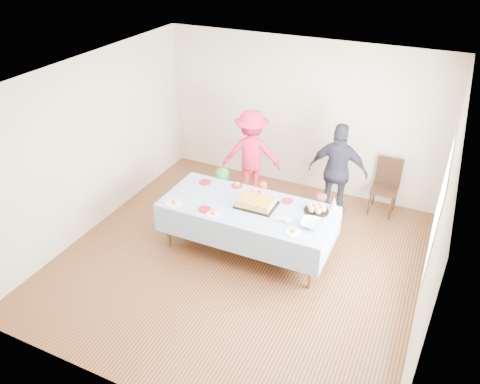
% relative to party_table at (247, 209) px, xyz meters
% --- Properties ---
extents(ground, '(5.00, 5.00, 0.00)m').
position_rel_party_table_xyz_m(ground, '(-0.01, -0.26, -0.72)').
color(ground, '#422413').
rests_on(ground, ground).
extents(room_walls, '(5.04, 5.04, 2.72)m').
position_rel_party_table_xyz_m(room_walls, '(0.04, -0.26, 1.05)').
color(room_walls, beige).
rests_on(room_walls, ground).
extents(party_table, '(2.50, 1.10, 0.78)m').
position_rel_party_table_xyz_m(party_table, '(0.00, 0.00, 0.00)').
color(party_table, brown).
rests_on(party_table, ground).
extents(birthday_cake, '(0.57, 0.44, 0.10)m').
position_rel_party_table_xyz_m(birthday_cake, '(0.11, 0.07, 0.10)').
color(birthday_cake, black).
rests_on(birthday_cake, party_table).
extents(rolls_tray, '(0.36, 0.36, 0.11)m').
position_rel_party_table_xyz_m(rolls_tray, '(0.94, 0.28, 0.10)').
color(rolls_tray, black).
rests_on(rolls_tray, party_table).
extents(punch_bowl, '(0.30, 0.30, 0.07)m').
position_rel_party_table_xyz_m(punch_bowl, '(0.99, -0.09, 0.09)').
color(punch_bowl, silver).
rests_on(punch_bowl, party_table).
extents(party_hat, '(0.11, 0.11, 0.19)m').
position_rel_party_table_xyz_m(party_hat, '(1.13, 0.46, 0.15)').
color(party_hat, white).
rests_on(party_hat, party_table).
extents(fork_pile, '(0.24, 0.18, 0.07)m').
position_rel_party_table_xyz_m(fork_pile, '(0.60, -0.14, 0.09)').
color(fork_pile, white).
rests_on(fork_pile, party_table).
extents(plate_red_far_a, '(0.20, 0.20, 0.01)m').
position_rel_party_table_xyz_m(plate_red_far_a, '(-0.88, 0.34, 0.06)').
color(plate_red_far_a, '#B70D1E').
rests_on(plate_red_far_a, party_table).
extents(plate_red_far_b, '(0.18, 0.18, 0.01)m').
position_rel_party_table_xyz_m(plate_red_far_b, '(-0.38, 0.45, 0.06)').
color(plate_red_far_b, '#B70D1E').
rests_on(plate_red_far_b, party_table).
extents(plate_red_far_c, '(0.17, 0.17, 0.01)m').
position_rel_party_table_xyz_m(plate_red_far_c, '(-0.04, 0.38, 0.06)').
color(plate_red_far_c, '#B70D1E').
rests_on(plate_red_far_c, party_table).
extents(plate_red_far_d, '(0.18, 0.18, 0.01)m').
position_rel_party_table_xyz_m(plate_red_far_d, '(0.47, 0.36, 0.06)').
color(plate_red_far_d, '#B70D1E').
rests_on(plate_red_far_d, party_table).
extents(plate_red_near, '(0.19, 0.19, 0.01)m').
position_rel_party_table_xyz_m(plate_red_near, '(-0.51, -0.34, 0.06)').
color(plate_red_near, '#B70D1E').
rests_on(plate_red_near, party_table).
extents(plate_white_left, '(0.24, 0.24, 0.01)m').
position_rel_party_table_xyz_m(plate_white_left, '(-0.99, -0.40, 0.06)').
color(plate_white_left, white).
rests_on(plate_white_left, party_table).
extents(plate_white_mid, '(0.19, 0.19, 0.01)m').
position_rel_party_table_xyz_m(plate_white_mid, '(-0.34, -0.41, 0.06)').
color(plate_white_mid, white).
rests_on(plate_white_mid, party_table).
extents(plate_white_right, '(0.21, 0.21, 0.01)m').
position_rel_party_table_xyz_m(plate_white_right, '(0.81, -0.34, 0.06)').
color(plate_white_right, white).
rests_on(plate_white_right, party_table).
extents(dining_chair, '(0.42, 0.42, 0.95)m').
position_rel_party_table_xyz_m(dining_chair, '(1.65, 1.99, -0.19)').
color(dining_chair, black).
rests_on(dining_chair, ground).
extents(toddler_left, '(0.32, 0.23, 0.82)m').
position_rel_party_table_xyz_m(toddler_left, '(-0.05, 0.70, -0.31)').
color(toddler_left, '#DC4E1B').
rests_on(toddler_left, ground).
extents(toddler_mid, '(0.45, 0.30, 0.92)m').
position_rel_party_table_xyz_m(toddler_mid, '(-0.73, 0.64, -0.27)').
color(toddler_mid, '#257030').
rests_on(toddler_mid, ground).
extents(toddler_right, '(0.44, 0.35, 0.87)m').
position_rel_party_table_xyz_m(toddler_right, '(0.88, 0.64, -0.29)').
color(toddler_right, '#AE6251').
rests_on(toddler_right, ground).
extents(adult_left, '(1.17, 0.89, 1.60)m').
position_rel_party_table_xyz_m(adult_left, '(-0.62, 1.54, 0.08)').
color(adult_left, red).
rests_on(adult_left, ground).
extents(adult_right, '(0.97, 0.45, 1.63)m').
position_rel_party_table_xyz_m(adult_right, '(0.92, 1.52, 0.09)').
color(adult_right, '#252533').
rests_on(adult_right, ground).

